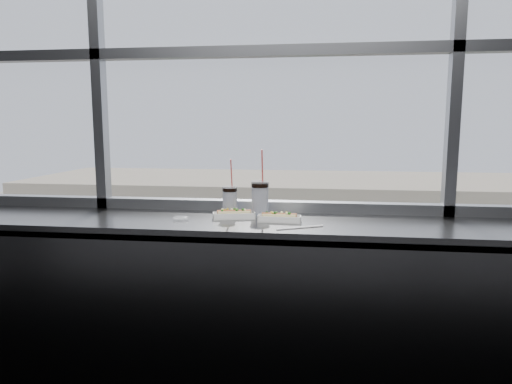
# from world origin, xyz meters

# --- Properties ---
(wall_back_lower) EXTENTS (6.00, 0.00, 6.00)m
(wall_back_lower) POSITION_xyz_m (0.00, 1.50, 0.55)
(wall_back_lower) COLOR black
(wall_back_lower) RESTS_ON ground
(counter) EXTENTS (6.00, 0.55, 0.06)m
(counter) POSITION_xyz_m (0.00, 1.23, 1.07)
(counter) COLOR slate
(counter) RESTS_ON ground
(counter_fascia) EXTENTS (6.00, 0.04, 1.04)m
(counter_fascia) POSITION_xyz_m (0.00, 0.97, 0.55)
(counter_fascia) COLOR slate
(counter_fascia) RESTS_ON ground
(hotdog_tray_left) EXTENTS (0.24, 0.12, 0.06)m
(hotdog_tray_left) POSITION_xyz_m (-0.15, 1.26, 1.12)
(hotdog_tray_left) COLOR white
(hotdog_tray_left) RESTS_ON counter
(hotdog_tray_right) EXTENTS (0.22, 0.08, 0.05)m
(hotdog_tray_right) POSITION_xyz_m (0.09, 1.20, 1.12)
(hotdog_tray_right) COLOR white
(hotdog_tray_right) RESTS_ON counter
(soda_cup_left) EXTENTS (0.09, 0.09, 0.31)m
(soda_cup_left) POSITION_xyz_m (-0.19, 1.31, 1.19)
(soda_cup_left) COLOR white
(soda_cup_left) RESTS_ON counter
(soda_cup_right) EXTENTS (0.10, 0.10, 0.37)m
(soda_cup_right) POSITION_xyz_m (-0.02, 1.33, 1.21)
(soda_cup_right) COLOR white
(soda_cup_right) RESTS_ON counter
(loose_straw) EXTENTS (0.22, 0.12, 0.01)m
(loose_straw) POSITION_xyz_m (0.21, 1.06, 1.10)
(loose_straw) COLOR white
(loose_straw) RESTS_ON counter
(wrapper) EXTENTS (0.09, 0.07, 0.02)m
(wrapper) POSITION_xyz_m (-0.42, 1.18, 1.11)
(wrapper) COLOR silver
(wrapper) RESTS_ON counter
(plaza_ground) EXTENTS (120.00, 120.00, 0.00)m
(plaza_ground) POSITION_xyz_m (0.00, 45.00, -11.00)
(plaza_ground) COLOR #A39F8F
(plaza_ground) RESTS_ON ground
(street_asphalt) EXTENTS (80.00, 10.00, 0.06)m
(street_asphalt) POSITION_xyz_m (0.00, 21.50, -10.97)
(street_asphalt) COLOR black
(street_asphalt) RESTS_ON plaza_ground
(far_sidewalk) EXTENTS (80.00, 6.00, 0.04)m
(far_sidewalk) POSITION_xyz_m (0.00, 29.50, -10.98)
(far_sidewalk) COLOR #A39F8F
(far_sidewalk) RESTS_ON plaza_ground
(far_building) EXTENTS (50.00, 14.00, 8.00)m
(far_building) POSITION_xyz_m (0.00, 39.50, -7.00)
(far_building) COLOR #BEAD91
(far_building) RESTS_ON plaza_ground
(car_far_b) EXTENTS (2.95, 6.21, 2.01)m
(car_far_b) POSITION_xyz_m (3.44, 25.50, -9.93)
(car_far_b) COLOR #B64F2C
(car_far_b) RESTS_ON street_asphalt
(car_near_b) EXTENTS (2.74, 6.29, 2.08)m
(car_near_b) POSITION_xyz_m (-8.35, 17.50, -9.90)
(car_near_b) COLOR black
(car_near_b) RESTS_ON street_asphalt
(car_far_c) EXTENTS (3.05, 5.96, 1.91)m
(car_far_c) POSITION_xyz_m (10.76, 25.50, -9.99)
(car_far_c) COLOR #BCBCBC
(car_far_c) RESTS_ON street_asphalt
(car_far_a) EXTENTS (3.14, 6.69, 2.18)m
(car_far_a) POSITION_xyz_m (-10.52, 25.50, -9.85)
(car_far_a) COLOR black
(car_far_a) RESTS_ON street_asphalt
(car_near_a) EXTENTS (2.82, 5.97, 1.94)m
(car_near_a) POSITION_xyz_m (-12.71, 17.50, -9.97)
(car_near_a) COLOR gray
(car_near_a) RESTS_ON street_asphalt
(pedestrian_c) EXTENTS (0.91, 0.68, 2.05)m
(pedestrian_c) POSITION_xyz_m (4.54, 29.75, -9.93)
(pedestrian_c) COLOR #66605B
(pedestrian_c) RESTS_ON far_sidewalk
(pedestrian_b) EXTENTS (0.95, 0.71, 2.14)m
(pedestrian_b) POSITION_xyz_m (0.15, 29.25, -9.89)
(pedestrian_b) COLOR #66605B
(pedestrian_b) RESTS_ON far_sidewalk
(pedestrian_d) EXTENTS (0.84, 0.63, 1.89)m
(pedestrian_d) POSITION_xyz_m (10.61, 29.93, -10.01)
(pedestrian_d) COLOR #66605B
(pedestrian_d) RESTS_ON far_sidewalk
(pedestrian_a) EXTENTS (0.64, 0.85, 1.91)m
(pedestrian_a) POSITION_xyz_m (-4.26, 30.02, -10.01)
(pedestrian_a) COLOR #66605B
(pedestrian_a) RESTS_ON far_sidewalk
(tree_left) EXTENTS (2.95, 2.95, 4.60)m
(tree_left) POSITION_xyz_m (-9.95, 29.50, -7.88)
(tree_left) COLOR #47382B
(tree_left) RESTS_ON far_sidewalk
(tree_center) EXTENTS (3.58, 3.58, 5.59)m
(tree_center) POSITION_xyz_m (0.34, 29.50, -7.21)
(tree_center) COLOR #47382B
(tree_center) RESTS_ON far_sidewalk
(tree_right) EXTENTS (3.34, 3.34, 5.22)m
(tree_right) POSITION_xyz_m (9.74, 29.50, -7.46)
(tree_right) COLOR #47382B
(tree_right) RESTS_ON far_sidewalk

